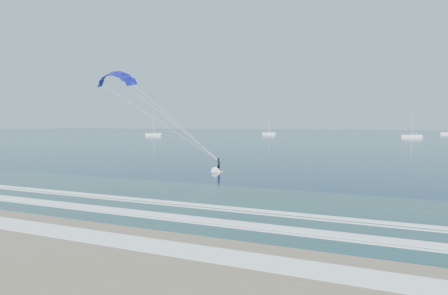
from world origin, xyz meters
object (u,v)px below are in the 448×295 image
Objects in this scene: sailboat_0 at (154,134)px; kitesurfer_rig at (161,113)px; sailboat_1 at (269,134)px; sailboat_2 at (411,136)px.

kitesurfer_rig is at bearing -55.14° from sailboat_0.
sailboat_0 reaches higher than sailboat_1.
sailboat_0 is 1.20× the size of sailboat_1.
sailboat_1 is (-42.84, 177.70, -6.91)m from kitesurfer_rig.
sailboat_1 is at bearing 165.25° from sailboat_2.
sailboat_0 is 127.82m from sailboat_2.
kitesurfer_rig is 182.92m from sailboat_1.
kitesurfer_rig is at bearing -76.45° from sailboat_1.
sailboat_0 is 66.80m from sailboat_1.
sailboat_2 reaches higher than sailboat_1.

